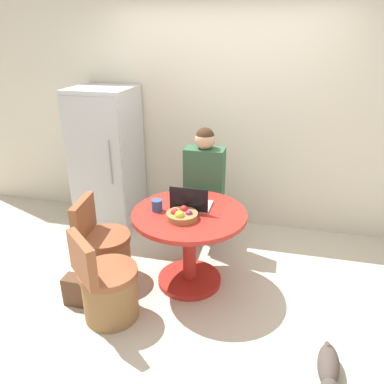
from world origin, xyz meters
name	(u,v)px	position (x,y,z in m)	size (l,w,h in m)	color
ground_plane	(196,290)	(0.00, 0.00, 0.00)	(12.00, 12.00, 0.00)	beige
wall_back	(226,116)	(0.00, 1.46, 1.30)	(7.00, 0.06, 2.60)	beige
refrigerator	(107,159)	(-1.32, 1.08, 0.81)	(0.68, 0.68, 1.63)	silver
dining_table	(189,237)	(-0.09, 0.11, 0.49)	(1.01, 1.01, 0.73)	#B2261E
chair_left_side	(105,252)	(-0.89, 0.01, 0.27)	(0.48, 0.47, 0.79)	olive
chair_near_left_corner	(108,289)	(-0.62, -0.50, 0.27)	(0.54, 0.54, 0.79)	olive
person_seated	(205,183)	(-0.10, 0.84, 0.72)	(0.40, 0.37, 1.32)	#2D2D38
laptop	(191,204)	(-0.09, 0.20, 0.78)	(0.34, 0.26, 0.23)	#B7B7BC
fruit_bowl	(182,215)	(-0.12, -0.02, 0.77)	(0.27, 0.27, 0.10)	olive
coffee_cup	(157,205)	(-0.37, 0.08, 0.78)	(0.09, 0.09, 0.10)	#2D4C84
cat	(329,368)	(1.09, -0.70, 0.09)	(0.17, 0.51, 0.17)	#473D38
handbag	(82,291)	(-0.92, -0.41, 0.13)	(0.30, 0.14, 0.26)	brown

